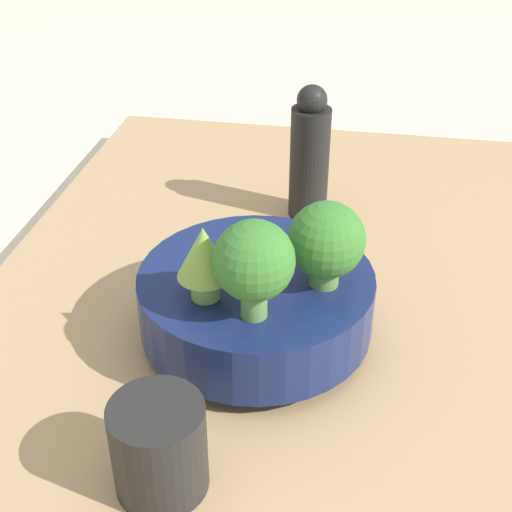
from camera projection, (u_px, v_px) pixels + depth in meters
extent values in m
plane|color=beige|center=(267.00, 367.00, 0.70)|extent=(6.00, 6.00, 0.00)
cube|color=tan|center=(267.00, 349.00, 0.69)|extent=(0.97, 0.60, 0.05)
cylinder|color=navy|center=(256.00, 330.00, 0.66)|extent=(0.10, 0.10, 0.01)
cylinder|color=navy|center=(256.00, 300.00, 0.64)|extent=(0.21, 0.21, 0.06)
cylinder|color=#609347|center=(259.00, 300.00, 0.57)|extent=(0.02, 0.02, 0.03)
sphere|color=#387A2D|center=(259.00, 261.00, 0.55)|extent=(0.07, 0.07, 0.07)
cylinder|color=#7AB256|center=(205.00, 286.00, 0.60)|extent=(0.02, 0.02, 0.02)
cone|color=#84AD47|center=(204.00, 252.00, 0.58)|extent=(0.05, 0.05, 0.05)
cylinder|color=#609347|center=(324.00, 273.00, 0.61)|extent=(0.03, 0.03, 0.02)
sphere|color=#387A2D|center=(326.00, 240.00, 0.59)|extent=(0.07, 0.07, 0.07)
cylinder|color=black|center=(159.00, 447.00, 0.51)|extent=(0.07, 0.07, 0.08)
cylinder|color=black|center=(309.00, 163.00, 0.83)|extent=(0.05, 0.05, 0.13)
sphere|color=black|center=(312.00, 100.00, 0.78)|extent=(0.03, 0.03, 0.03)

